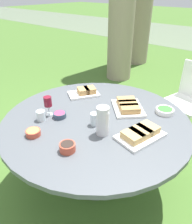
{
  "coord_description": "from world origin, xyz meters",
  "views": [
    {
      "loc": [
        0.98,
        -1.12,
        1.63
      ],
      "look_at": [
        0.0,
        0.0,
        0.76
      ],
      "focal_mm": 35.0,
      "sensor_mm": 36.0,
      "label": 1
    }
  ],
  "objects_px": {
    "chair_near_right": "(190,96)",
    "wine_glass": "(48,102)",
    "water_pitcher": "(103,121)",
    "dining_table": "(96,126)"
  },
  "relations": [
    {
      "from": "water_pitcher",
      "to": "wine_glass",
      "type": "xyz_separation_m",
      "value": [
        -0.5,
        -0.08,
        0.01
      ]
    },
    {
      "from": "water_pitcher",
      "to": "wine_glass",
      "type": "height_order",
      "value": "water_pitcher"
    },
    {
      "from": "chair_near_right",
      "to": "wine_glass",
      "type": "bearing_deg",
      "value": -112.85
    },
    {
      "from": "dining_table",
      "to": "chair_near_right",
      "type": "height_order",
      "value": "chair_near_right"
    },
    {
      "from": "water_pitcher",
      "to": "dining_table",
      "type": "bearing_deg",
      "value": 143.74
    },
    {
      "from": "dining_table",
      "to": "chair_near_right",
      "type": "distance_m",
      "value": 1.34
    },
    {
      "from": "chair_near_right",
      "to": "water_pitcher",
      "type": "relative_size",
      "value": 4.12
    },
    {
      "from": "dining_table",
      "to": "water_pitcher",
      "type": "xyz_separation_m",
      "value": [
        0.17,
        -0.13,
        0.18
      ]
    },
    {
      "from": "chair_near_right",
      "to": "water_pitcher",
      "type": "distance_m",
      "value": 1.46
    },
    {
      "from": "dining_table",
      "to": "wine_glass",
      "type": "height_order",
      "value": "wine_glass"
    }
  ]
}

